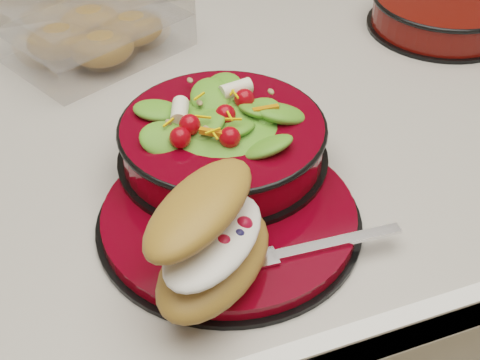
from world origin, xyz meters
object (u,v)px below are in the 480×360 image
object	(u,v)px
fork	(313,247)
island_counter	(261,323)
croissant	(212,239)
pastry_box	(95,26)
dinner_plate	(230,217)
salad_bowl	(222,133)
extra_bowl	(443,11)

from	to	relation	value
fork	island_counter	bearing A→B (deg)	-9.20
croissant	fork	distance (m)	0.11
fork	pastry_box	world-z (taller)	pastry_box
island_counter	dinner_plate	bearing A→B (deg)	-123.01
fork	pastry_box	bearing A→B (deg)	16.64
salad_bowl	fork	world-z (taller)	salad_bowl
fork	croissant	bearing A→B (deg)	90.98
island_counter	salad_bowl	bearing A→B (deg)	-134.95
island_counter	salad_bowl	world-z (taller)	salad_bowl
fork	pastry_box	distance (m)	0.52
croissant	extra_bowl	distance (m)	0.64
croissant	dinner_plate	bearing A→B (deg)	17.00
fork	extra_bowl	xyz separation A→B (m)	(0.41, 0.39, 0.01)
croissant	pastry_box	xyz separation A→B (m)	(-0.01, 0.50, -0.02)
dinner_plate	croissant	xyz separation A→B (m)	(-0.05, -0.08, 0.06)
island_counter	fork	size ratio (longest dim) A/B	7.00
dinner_plate	pastry_box	bearing A→B (deg)	97.97
island_counter	pastry_box	bearing A→B (deg)	126.45
dinner_plate	pastry_box	xyz separation A→B (m)	(-0.06, 0.42, 0.03)
croissant	pastry_box	size ratio (longest dim) A/B	0.62
salad_bowl	fork	xyz separation A→B (m)	(0.04, -0.17, -0.03)
island_counter	dinner_plate	distance (m)	0.51
island_counter	fork	xyz separation A→B (m)	(-0.06, -0.27, 0.47)
croissant	fork	size ratio (longest dim) A/B	1.03
extra_bowl	island_counter	bearing A→B (deg)	-160.13
salad_bowl	fork	size ratio (longest dim) A/B	1.38
croissant	pastry_box	distance (m)	0.50
dinner_plate	pastry_box	size ratio (longest dim) A/B	0.97
island_counter	extra_bowl	bearing A→B (deg)	19.87
island_counter	extra_bowl	size ratio (longest dim) A/B	5.34
extra_bowl	salad_bowl	bearing A→B (deg)	-153.46
salad_bowl	croissant	bearing A→B (deg)	-112.53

